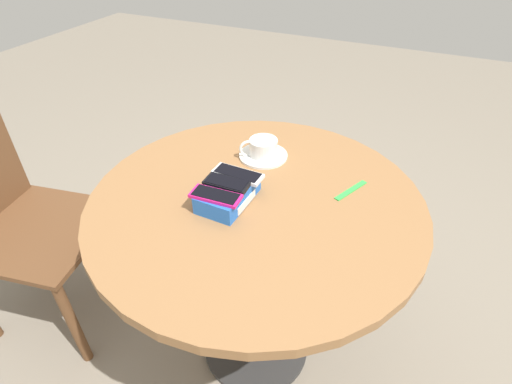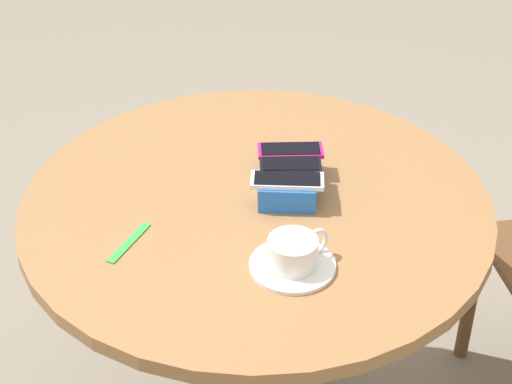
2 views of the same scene
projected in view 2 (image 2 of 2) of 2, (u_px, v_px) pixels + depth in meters
round_table at (256, 247)px, 1.76m from camera, size 0.93×0.93×0.73m
phone_box at (288, 178)px, 1.71m from camera, size 0.18×0.12×0.05m
phone_magenta at (290, 150)px, 1.74m from camera, size 0.06×0.14×0.01m
phone_black at (291, 166)px, 1.69m from camera, size 0.06×0.12×0.01m
phone_white at (287, 180)px, 1.65m from camera, size 0.06×0.14×0.01m
saucer at (292, 265)px, 1.52m from camera, size 0.16×0.16×0.01m
coffee_cup at (294, 251)px, 1.50m from camera, size 0.09×0.11×0.06m
lanyard_strap at (129, 243)px, 1.58m from camera, size 0.12×0.07×0.00m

